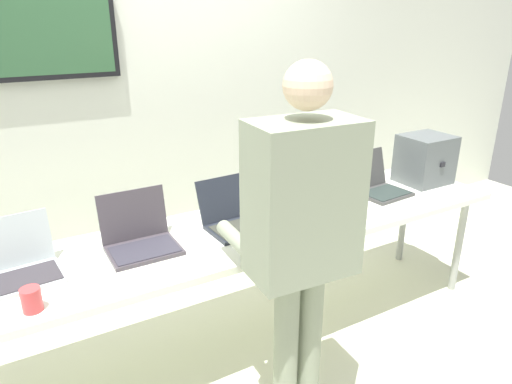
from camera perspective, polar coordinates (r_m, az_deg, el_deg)
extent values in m
cube|color=beige|center=(2.91, -3.25, -18.53)|extent=(8.00, 8.00, 0.04)
cube|color=beige|center=(3.33, -12.80, 12.17)|extent=(8.00, 0.06, 2.70)
cube|color=black|center=(3.11, -25.66, 17.16)|extent=(0.94, 0.05, 0.53)
cube|color=#2F5736|center=(3.10, -25.63, 17.15)|extent=(0.88, 0.02, 0.47)
cube|color=white|center=(2.51, -3.59, -5.32)|extent=(3.50, 0.70, 0.04)
cylinder|color=gray|center=(3.50, 23.62, -5.92)|extent=(0.05, 0.05, 0.70)
cylinder|color=gray|center=(3.78, 17.66, -3.13)|extent=(0.05, 0.05, 0.70)
cube|color=#535A5C|center=(3.38, 20.02, 3.82)|extent=(0.32, 0.28, 0.33)
cube|color=black|center=(3.29, 21.93, 3.13)|extent=(0.04, 0.01, 0.03)
cube|color=#ACB7B8|center=(2.29, -26.45, -9.52)|extent=(0.32, 0.27, 0.02)
cube|color=#322E34|center=(2.27, -26.45, -9.39)|extent=(0.29, 0.21, 0.00)
cube|color=#ACB7B8|center=(2.36, -27.52, -5.31)|extent=(0.31, 0.08, 0.24)
cube|color=white|center=(2.37, -27.53, -5.29)|extent=(0.28, 0.06, 0.21)
cube|color=#3D363D|center=(2.35, -13.57, -6.98)|extent=(0.34, 0.26, 0.02)
cube|color=#2F2D38|center=(2.33, -13.50, -6.85)|extent=(0.31, 0.21, 0.00)
cube|color=#3D363D|center=(2.42, -14.87, -2.69)|extent=(0.34, 0.05, 0.25)
cube|color=#1E2329|center=(2.43, -14.89, -2.67)|extent=(0.31, 0.04, 0.22)
cube|color=#1F232C|center=(2.51, -2.08, -4.51)|extent=(0.32, 0.26, 0.02)
cube|color=#33352C|center=(2.49, -1.94, -4.36)|extent=(0.29, 0.21, 0.00)
cube|color=#1F232C|center=(2.59, -3.94, -0.74)|extent=(0.32, 0.10, 0.23)
cube|color=white|center=(2.59, -3.98, -0.74)|extent=(0.29, 0.09, 0.20)
cube|color=black|center=(2.78, 7.87, -2.05)|extent=(0.37, 0.26, 0.02)
cube|color=#2A2736|center=(2.77, 8.04, -1.91)|extent=(0.34, 0.21, 0.00)
cube|color=black|center=(2.87, 5.68, 1.36)|extent=(0.37, 0.14, 0.22)
cube|color=navy|center=(2.88, 5.65, 1.35)|extent=(0.34, 0.12, 0.19)
cube|color=#3C3C3B|center=(3.10, 15.42, -0.20)|extent=(0.33, 0.27, 0.02)
cube|color=#27322F|center=(3.09, 15.61, -0.06)|extent=(0.30, 0.22, 0.00)
cube|color=#3C3C3B|center=(3.15, 13.49, 2.80)|extent=(0.31, 0.10, 0.24)
cube|color=#314F7A|center=(3.15, 13.45, 2.80)|extent=(0.29, 0.08, 0.21)
cylinder|color=gray|center=(2.21, 3.66, -19.13)|extent=(0.12, 0.12, 0.81)
cylinder|color=gray|center=(2.26, 6.52, -18.16)|extent=(0.12, 0.12, 0.81)
cube|color=gray|center=(1.86, 5.83, -0.99)|extent=(0.46, 0.29, 0.65)
sphere|color=beige|center=(1.74, 6.38, 12.88)|extent=(0.19, 0.19, 0.19)
cylinder|color=gray|center=(2.13, -2.38, -5.92)|extent=(0.09, 0.32, 0.07)
cylinder|color=gray|center=(2.27, 5.26, -4.24)|extent=(0.09, 0.32, 0.07)
cylinder|color=#C93E41|center=(2.05, -25.84, -11.80)|extent=(0.08, 0.08, 0.10)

